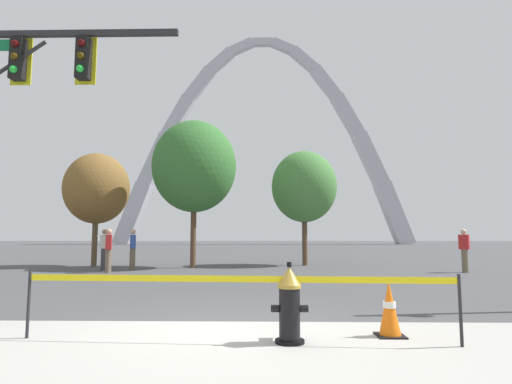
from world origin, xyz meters
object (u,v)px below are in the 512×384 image
Objects in this scene: traffic_cone_by_hydrant at (389,309)px; monument_arch at (263,149)px; traffic_signal_gantry at (3,104)px; pedestrian_standing_center at (464,250)px; pedestrian_walking_right at (133,249)px; fire_hydrant at (289,305)px; pedestrian_walking_left at (109,250)px; pedestrian_near_trees at (104,249)px.

traffic_cone_by_hydrant is 69.29m from monument_arch.
traffic_signal_gantry is at bearing -94.44° from monument_arch.
pedestrian_standing_center is 1.00× the size of pedestrian_walking_right.
traffic_signal_gantry is 0.12× the size of monument_arch.
pedestrian_walking_left reaches higher than fire_hydrant.
pedestrian_standing_center is at bearing 56.18° from fire_hydrant.
fire_hydrant is at bearing -59.13° from pedestrian_walking_left.
pedestrian_walking_right is 1.00× the size of pedestrian_near_trees.
fire_hydrant is 0.02× the size of monument_arch.
traffic_cone_by_hydrant is 11.55m from pedestrian_standing_center.
pedestrian_standing_center is at bearing -5.25° from pedestrian_walking_right.
fire_hydrant is at bearing -64.19° from pedestrian_walking_right.
traffic_signal_gantry is 65.96m from monument_arch.
monument_arch is 32.27× the size of pedestrian_standing_center.
fire_hydrant is at bearing -28.50° from traffic_signal_gantry.
traffic_cone_by_hydrant is 0.46× the size of pedestrian_walking_right.
traffic_cone_by_hydrant is 13.44m from pedestrian_near_trees.
pedestrian_walking_left and pedestrian_walking_right have the same top height.
pedestrian_walking_right is at bearing 88.74° from traffic_signal_gantry.
monument_arch is at bearing 90.66° from fire_hydrant.
traffic_cone_by_hydrant is 0.46× the size of pedestrian_walking_left.
pedestrian_near_trees is (-7.95, 10.83, 0.46)m from traffic_cone_by_hydrant.
pedestrian_walking_left is at bearing 127.18° from traffic_cone_by_hydrant.
pedestrian_standing_center is 12.64m from pedestrian_walking_right.
pedestrian_walking_right is at bearing 115.81° from fire_hydrant.
pedestrian_standing_center reaches higher than traffic_cone_by_hydrant.
pedestrian_near_trees is at bearing 176.75° from pedestrian_standing_center.
fire_hydrant is 1.39m from traffic_cone_by_hydrant.
fire_hydrant is 13.01m from pedestrian_near_trees.
monument_arch is 58.49m from pedestrian_walking_right.
fire_hydrant is 1.36× the size of traffic_cone_by_hydrant.
monument_arch is at bearing 84.11° from pedestrian_near_trees.
traffic_cone_by_hydrant is at bearing -52.82° from pedestrian_walking_left.
pedestrian_standing_center is at bearing 29.69° from traffic_signal_gantry.
fire_hydrant is 12.56m from pedestrian_standing_center.
traffic_signal_gantry is 3.77× the size of pedestrian_walking_right.
monument_arch is 32.27× the size of pedestrian_walking_right.
traffic_signal_gantry is (-5.79, 3.14, 3.60)m from fire_hydrant.
pedestrian_walking_right is (-12.59, 1.16, 0.00)m from pedestrian_standing_center.
traffic_signal_gantry reaches higher than pedestrian_near_trees.
monument_arch is (-2.12, 67.35, 16.18)m from traffic_cone_by_hydrant.
pedestrian_standing_center is (5.65, 10.06, 0.46)m from traffic_cone_by_hydrant.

